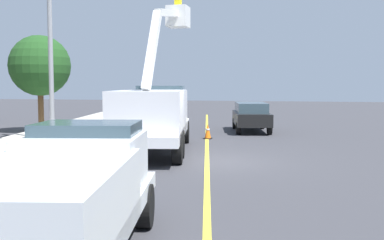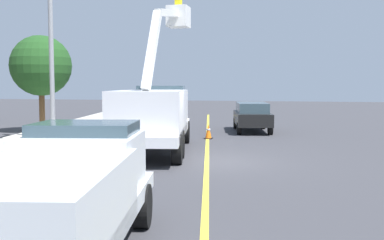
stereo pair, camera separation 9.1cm
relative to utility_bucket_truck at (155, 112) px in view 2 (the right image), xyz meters
The scene contains 8 objects.
ground 3.59m from the utility_bucket_truck, 127.35° to the right, with size 120.00×120.00×0.00m, color #38383D.
lane_centre_stripe 3.59m from the utility_bucket_truck, 127.35° to the right, with size 50.00×0.16×0.01m, color yellow.
utility_bucket_truck is the anchor object (origin of this frame).
service_pickup_truck 11.74m from the utility_bucket_truck, 168.88° to the right, with size 5.90×3.15×2.06m.
passing_minivan 9.31m from the utility_bucket_truck, 19.22° to the right, with size 5.08×2.80×1.69m.
traffic_cone_mid_front 5.01m from the utility_bucket_truck, 15.31° to the right, with size 0.40×0.40×0.77m.
traffic_signal_mast 6.89m from the utility_bucket_truck, 85.40° to the left, with size 5.11×1.19×8.86m.
street_tree_right 10.51m from the utility_bucket_truck, 57.34° to the left, with size 3.45×3.45×5.55m.
Camera 2 is at (-15.47, -3.15, 2.73)m, focal length 41.87 mm.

